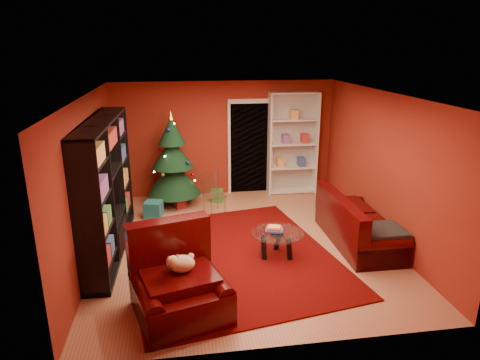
{
  "coord_description": "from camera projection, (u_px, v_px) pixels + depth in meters",
  "views": [
    {
      "loc": [
        -1.09,
        -6.8,
        3.37
      ],
      "look_at": [
        0.0,
        0.4,
        1.05
      ],
      "focal_mm": 32.0,
      "sensor_mm": 36.0,
      "label": 1
    }
  ],
  "objects": [
    {
      "name": "armchair",
      "position": [
        180.0,
        282.0,
        5.44
      ],
      "size": [
        1.5,
        1.5,
        0.95
      ],
      "primitive_type": null,
      "rotation": [
        0.0,
        0.0,
        0.28
      ],
      "color": "black",
      "rests_on": "rug"
    },
    {
      "name": "sofa",
      "position": [
        360.0,
        219.0,
        7.48
      ],
      "size": [
        0.94,
        2.05,
        0.88
      ],
      "primitive_type": null,
      "rotation": [
        0.0,
        0.0,
        1.56
      ],
      "color": "black",
      "rests_on": "rug"
    },
    {
      "name": "floor",
      "position": [
        243.0,
        244.0,
        7.59
      ],
      "size": [
        5.0,
        5.5,
        0.05
      ],
      "primitive_type": "cube",
      "color": "#AB6949",
      "rests_on": "ground"
    },
    {
      "name": "rug",
      "position": [
        230.0,
        257.0,
        7.07
      ],
      "size": [
        3.85,
        4.29,
        0.02
      ],
      "primitive_type": "cube",
      "rotation": [
        0.0,
        0.0,
        0.18
      ],
      "color": "#530604",
      "rests_on": "floor"
    },
    {
      "name": "coffee_table",
      "position": [
        277.0,
        244.0,
        7.03
      ],
      "size": [
        1.08,
        1.08,
        0.54
      ],
      "primitive_type": null,
      "rotation": [
        0.0,
        0.0,
        -0.3
      ],
      "color": "gray",
      "rests_on": "rug"
    },
    {
      "name": "gift_box_green",
      "position": [
        217.0,
        195.0,
        9.57
      ],
      "size": [
        0.31,
        0.31,
        0.27
      ],
      "primitive_type": "cube",
      "rotation": [
        0.0,
        0.0,
        -0.18
      ],
      "color": "#2F762C",
      "rests_on": "floor"
    },
    {
      "name": "ceiling",
      "position": [
        244.0,
        93.0,
        6.78
      ],
      "size": [
        5.0,
        5.5,
        0.05
      ],
      "primitive_type": "cube",
      "color": "silver",
      "rests_on": "wall_back"
    },
    {
      "name": "gift_box_red",
      "position": [
        180.0,
        203.0,
        9.19
      ],
      "size": [
        0.27,
        0.27,
        0.21
      ],
      "primitive_type": "cube",
      "rotation": [
        0.0,
        0.0,
        0.37
      ],
      "color": "maroon",
      "rests_on": "floor"
    },
    {
      "name": "wall_right",
      "position": [
        385.0,
        167.0,
        7.55
      ],
      "size": [
        0.05,
        5.5,
        2.6
      ],
      "primitive_type": "cube",
      "color": "maroon",
      "rests_on": "ground"
    },
    {
      "name": "white_bookshelf",
      "position": [
        293.0,
        144.0,
        9.87
      ],
      "size": [
        1.13,
        0.43,
        2.42
      ],
      "primitive_type": null,
      "rotation": [
        0.0,
        0.0,
        -0.03
      ],
      "color": "white",
      "rests_on": "floor"
    },
    {
      "name": "doorway",
      "position": [
        251.0,
        149.0,
        9.92
      ],
      "size": [
        1.06,
        0.6,
        2.16
      ],
      "primitive_type": null,
      "color": "black",
      "rests_on": "floor"
    },
    {
      "name": "gift_box_teal",
      "position": [
        153.0,
        209.0,
        8.68
      ],
      "size": [
        0.4,
        0.4,
        0.33
      ],
      "primitive_type": "cube",
      "rotation": [
        0.0,
        0.0,
        -0.24
      ],
      "color": "#1B6B71",
      "rests_on": "floor"
    },
    {
      "name": "christmas_tree",
      "position": [
        173.0,
        160.0,
        9.13
      ],
      "size": [
        1.48,
        1.48,
        2.07
      ],
      "primitive_type": null,
      "rotation": [
        0.0,
        0.0,
        0.33
      ],
      "color": "black",
      "rests_on": "floor"
    },
    {
      "name": "media_unit",
      "position": [
        106.0,
        188.0,
        6.98
      ],
      "size": [
        0.53,
        2.93,
        2.24
      ],
      "primitive_type": null,
      "rotation": [
        0.0,
        0.0,
        -0.03
      ],
      "color": "black",
      "rests_on": "floor"
    },
    {
      "name": "dog",
      "position": [
        182.0,
        264.0,
        5.43
      ],
      "size": [
        0.47,
        0.4,
        0.31
      ],
      "primitive_type": null,
      "rotation": [
        0.0,
        0.0,
        0.28
      ],
      "color": "beige",
      "rests_on": "armchair"
    },
    {
      "name": "wall_left",
      "position": [
        88.0,
        180.0,
        6.83
      ],
      "size": [
        0.05,
        5.5,
        2.6
      ],
      "primitive_type": "cube",
      "color": "maroon",
      "rests_on": "ground"
    },
    {
      "name": "wall_back",
      "position": [
        225.0,
        139.0,
        9.8
      ],
      "size": [
        5.0,
        0.05,
        2.6
      ],
      "primitive_type": "cube",
      "color": "maroon",
      "rests_on": "ground"
    },
    {
      "name": "acrylic_chair",
      "position": [
        214.0,
        195.0,
        8.82
      ],
      "size": [
        0.53,
        0.55,
        0.77
      ],
      "primitive_type": null,
      "rotation": [
        0.0,
        0.0,
        0.4
      ],
      "color": "#66605B",
      "rests_on": "rug"
    }
  ]
}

